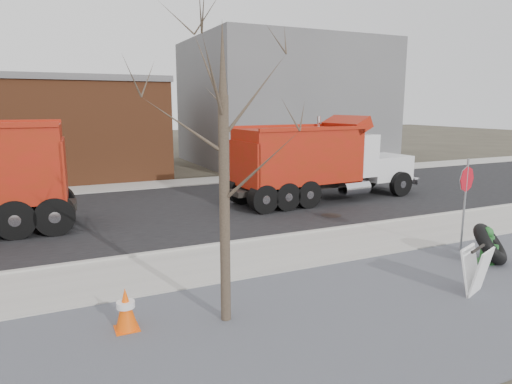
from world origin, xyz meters
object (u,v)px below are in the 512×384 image
stop_sign (466,188)px  truck_tire (490,244)px  sandwich_board (476,271)px  fire_hydrant (487,247)px  dump_truck_red_a (319,159)px

stop_sign → truck_tire: bearing=-88.4°
sandwich_board → stop_sign: bearing=25.0°
fire_hydrant → sandwich_board: 2.21m
sandwich_board → dump_truck_red_a: 9.68m
truck_tire → sandwich_board: (-1.93, -1.20, 0.03)m
fire_hydrant → dump_truck_red_a: 8.24m
fire_hydrant → dump_truck_red_a: size_ratio=0.11×
truck_tire → dump_truck_red_a: (0.28, 8.16, 1.21)m
stop_sign → dump_truck_red_a: 7.22m
truck_tire → stop_sign: size_ratio=0.58×
fire_hydrant → truck_tire: truck_tire is taller
truck_tire → dump_truck_red_a: 8.25m
fire_hydrant → truck_tire: 0.11m
fire_hydrant → dump_truck_red_a: (0.36, 8.14, 1.28)m
dump_truck_red_a → stop_sign: bearing=-95.0°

